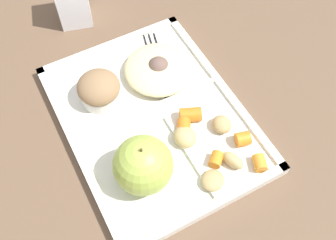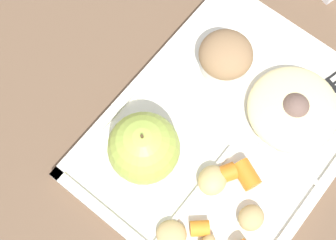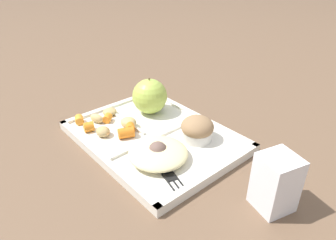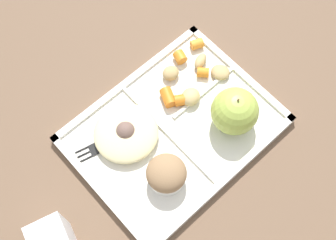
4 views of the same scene
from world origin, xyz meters
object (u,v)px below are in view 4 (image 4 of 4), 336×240
lunch_tray (174,130)px  plastic_fork (111,141)px  bran_muffin (166,174)px  green_apple (235,111)px

lunch_tray → plastic_fork: bearing=-29.9°
lunch_tray → bran_muffin: size_ratio=5.16×
lunch_tray → green_apple: 0.12m
lunch_tray → green_apple: (-0.09, 0.06, 0.05)m
lunch_tray → plastic_fork: 0.12m
green_apple → bran_muffin: bearing=0.0°
lunch_tray → bran_muffin: (0.08, 0.06, 0.03)m
lunch_tray → green_apple: green_apple is taller
green_apple → plastic_fork: size_ratio=0.58×
plastic_fork → green_apple: bearing=148.2°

